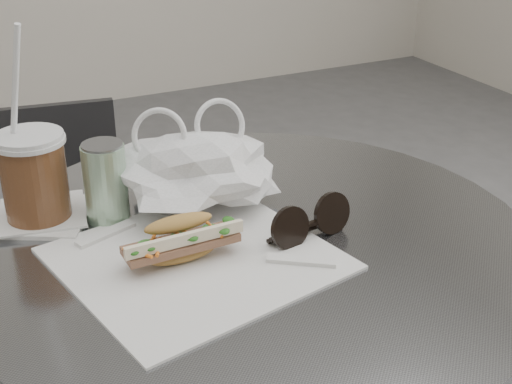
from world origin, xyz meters
name	(u,v)px	position (x,y,z in m)	size (l,w,h in m)	color
chair_far	(76,259)	(-0.10, 1.00, 0.29)	(0.34, 0.37, 0.65)	#2C2C2E
sandwich_paper	(196,258)	(-0.09, 0.18, 0.74)	(0.31, 0.30, 0.00)	white
banh_mi	(180,240)	(-0.11, 0.18, 0.77)	(0.18, 0.07, 0.06)	#B69545
iced_coffee	(34,177)	(-0.25, 0.37, 0.81)	(0.10, 0.10, 0.28)	brown
sunglasses	(310,223)	(0.06, 0.16, 0.76)	(0.13, 0.05, 0.06)	black
plastic_bag	(197,175)	(-0.04, 0.30, 0.80)	(0.22, 0.17, 0.11)	white
napkin_stack	(43,215)	(-0.24, 0.38, 0.74)	(0.17, 0.17, 0.01)	white
drink_can	(106,182)	(-0.16, 0.33, 0.80)	(0.06, 0.06, 0.11)	#57965C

